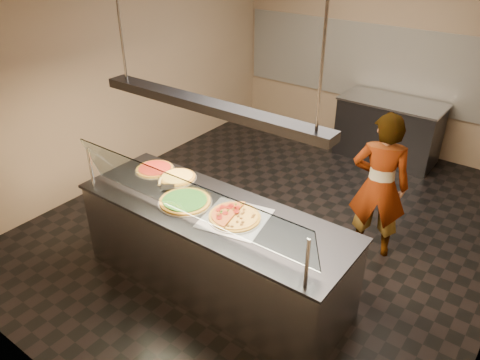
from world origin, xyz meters
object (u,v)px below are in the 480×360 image
Objects in this scene: heat_lamp_housing at (209,106)px; pizza_tomato at (155,169)px; perforated_tray at (235,218)px; pizza_spatula at (164,183)px; prep_table at (388,130)px; half_pizza_pepperoni at (225,211)px; worker at (379,186)px; sneeze_guard at (186,198)px; pizza_spinach at (185,201)px; half_pizza_sausage at (245,220)px; pizza_cheese at (178,177)px; serving_counter at (214,249)px.

pizza_tomato is at bearing 166.73° from heat_lamp_housing.
heat_lamp_housing is (-0.26, -0.00, 1.01)m from perforated_tray.
heat_lamp_housing is at bearing -4.03° from pizza_spatula.
half_pizza_pepperoni is at bearing -91.75° from prep_table.
pizza_spatula is 0.12× the size of heat_lamp_housing.
worker is 0.72× the size of heat_lamp_housing.
sneeze_guard is at bearing -30.10° from pizza_tomato.
pizza_spinach is (-0.44, -0.06, -0.02)m from half_pizza_pepperoni.
half_pizza_pepperoni is 0.23m from half_pizza_sausage.
pizza_tomato is at bearing -178.23° from pizza_cheese.
half_pizza_pepperoni is 1.81× the size of pizza_spatula.
sneeze_guard is at bearing -93.61° from prep_table.
sneeze_guard is (-0.00, -0.34, 0.76)m from serving_counter.
perforated_tray is 3.92m from prep_table.
pizza_tomato is at bearing 170.46° from half_pizza_sausage.
prep_table is (0.56, 3.95, -0.48)m from pizza_spinach.
pizza_tomato is 0.37m from pizza_spatula.
perforated_tray is 1.32× the size of half_pizza_sausage.
perforated_tray is 0.12m from half_pizza_pepperoni.
pizza_cheese is at bearing 165.60° from perforated_tray.
half_pizza_sausage reaches higher than serving_counter.
pizza_tomato is (-0.32, -0.01, 0.00)m from pizza_cheese.
heat_lamp_housing reaches higher than pizza_spinach.
half_pizza_sausage is 0.66m from pizza_spinach.
heat_lamp_housing reaches higher than worker.
pizza_cheese is 0.26× the size of prep_table.
half_pizza_pepperoni is at bearing 179.86° from half_pizza_sausage.
pizza_spatula reaches higher than pizza_spinach.
sneeze_guard is 1.52× the size of worker.
sneeze_guard is at bearing 42.63° from worker.
perforated_tray is at bearing 53.08° from sneeze_guard.
pizza_cheese is 0.20m from pizza_spatula.
prep_table is 0.91× the size of worker.
pizza_spinach reaches higher than pizza_tomato.
serving_counter is at bearing 0.00° from heat_lamp_housing.
prep_table is at bearing -90.65° from worker.
pizza_cheese is at bearing 141.94° from pizza_spinach.
half_pizza_sausage is at bearing -9.54° from pizza_tomato.
pizza_tomato is 1.44m from heat_lamp_housing.
pizza_spinach is (-0.29, -0.06, 0.48)m from serving_counter.
pizza_cheese is 0.24× the size of worker.
pizza_tomato reaches higher than serving_counter.
serving_counter is at bearing -179.26° from half_pizza_sausage.
serving_counter is at bearing -177.95° from half_pizza_pepperoni.
half_pizza_sausage reaches higher than pizza_cheese.
heat_lamp_housing reaches higher than pizza_spatula.
pizza_spinach is 0.23× the size of heat_lamp_housing.
pizza_spinach is 0.49m from pizza_cheese.
perforated_tray is 0.97m from pizza_cheese.
perforated_tray reaches higher than serving_counter.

